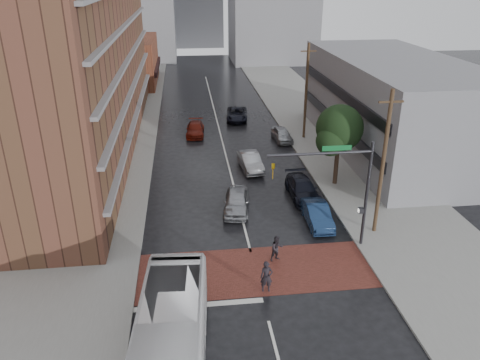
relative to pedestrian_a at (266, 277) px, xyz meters
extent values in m
plane|color=black|center=(-0.30, 1.50, -0.95)|extent=(160.00, 160.00, 0.00)
cube|color=maroon|center=(-0.30, 2.00, -0.94)|extent=(14.00, 5.00, 0.02)
cube|color=gray|center=(-11.80, 26.50, -0.87)|extent=(9.00, 90.00, 0.15)
cube|color=gray|center=(11.20, 26.50, -0.87)|extent=(9.00, 90.00, 0.15)
cube|color=brown|center=(-14.30, 25.50, 13.05)|extent=(10.00, 44.00, 28.00)
cube|color=brown|center=(-12.30, 55.50, 2.55)|extent=(8.00, 16.00, 7.00)
cube|color=gray|center=(16.20, 21.50, 3.55)|extent=(11.00, 26.00, 9.00)
cylinder|color=#332319|center=(8.20, 13.50, 1.05)|extent=(0.36, 0.36, 4.00)
sphere|color=black|center=(8.20, 13.50, 4.05)|extent=(3.80, 3.80, 3.80)
sphere|color=black|center=(7.30, 12.70, 3.25)|extent=(2.40, 2.40, 2.40)
sphere|color=black|center=(9.00, 14.30, 3.45)|extent=(2.60, 2.60, 2.60)
cylinder|color=#2D2D33|center=(7.00, 4.00, 2.65)|extent=(0.20, 0.20, 7.20)
cylinder|color=#2D2D33|center=(3.80, 4.00, 5.65)|extent=(6.40, 0.16, 0.16)
imported|color=gold|center=(1.00, 4.00, 4.65)|extent=(0.20, 0.16, 1.00)
cube|color=#0C5926|center=(4.80, 4.00, 5.95)|extent=(1.80, 0.05, 0.30)
cube|color=#2D2D33|center=(6.75, 4.00, 1.65)|extent=(0.30, 0.30, 0.35)
cylinder|color=#473321|center=(8.50, 5.50, 4.05)|extent=(0.26, 0.26, 10.00)
cube|color=#473321|center=(8.50, 5.50, 8.25)|extent=(1.60, 0.12, 0.12)
cylinder|color=#473321|center=(8.50, 25.50, 4.05)|extent=(0.26, 0.26, 10.00)
cube|color=#473321|center=(8.50, 25.50, 8.25)|extent=(1.60, 0.12, 0.12)
imported|color=black|center=(0.00, 0.00, 0.00)|extent=(0.72, 0.49, 1.90)
imported|color=black|center=(1.17, 2.96, -0.11)|extent=(0.98, 0.87, 1.67)
imported|color=#95979B|center=(-0.56, 9.80, -0.17)|extent=(2.58, 4.83, 1.56)
imported|color=#93969A|center=(1.58, 17.65, -0.18)|extent=(2.06, 4.78, 1.53)
imported|color=maroon|center=(-3.06, 28.04, -0.27)|extent=(2.20, 4.76, 1.35)
imported|color=black|center=(2.13, 33.23, -0.23)|extent=(3.00, 5.45, 1.45)
imported|color=#15294A|center=(4.90, 7.14, -0.22)|extent=(1.64, 4.46, 1.46)
imported|color=black|center=(4.90, 11.50, -0.21)|extent=(2.17, 5.11, 1.47)
imported|color=#989B9F|center=(6.00, 25.02, -0.25)|extent=(1.96, 4.21, 1.40)
camera|label=1|loc=(-4.04, -21.21, 15.54)|focal=35.00mm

